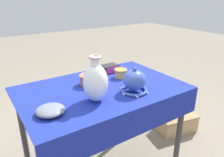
% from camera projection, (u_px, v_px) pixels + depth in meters
% --- Properties ---
extents(display_table, '(1.18, 0.77, 0.80)m').
position_uv_depth(display_table, '(103.00, 98.00, 1.61)').
color(display_table, '#38383D').
rests_on(display_table, ground_plane).
extents(vase_tall_bulbous, '(0.16, 0.16, 0.30)m').
position_uv_depth(vase_tall_bulbous, '(96.00, 82.00, 1.35)').
color(vase_tall_bulbous, white).
rests_on(vase_tall_bulbous, display_table).
extents(vase_dome_bell, '(0.20, 0.19, 0.18)m').
position_uv_depth(vase_dome_bell, '(134.00, 82.00, 1.49)').
color(vase_dome_bell, '#3851A8').
rests_on(vase_dome_bell, display_table).
extents(mosaic_tile_box, '(0.14, 0.11, 0.06)m').
position_uv_depth(mosaic_tile_box, '(110.00, 68.00, 1.89)').
color(mosaic_tile_box, '#232328').
rests_on(mosaic_tile_box, display_table).
extents(cup_wide_ochre, '(0.10, 0.10, 0.07)m').
position_uv_depth(cup_wide_ochre, '(121.00, 73.00, 1.76)').
color(cup_wide_ochre, gold).
rests_on(cup_wide_ochre, display_table).
extents(bowl_shallow_slate, '(0.17, 0.17, 0.05)m').
position_uv_depth(bowl_shallow_slate, '(50.00, 110.00, 1.24)').
color(bowl_shallow_slate, slate).
rests_on(bowl_shallow_slate, display_table).
extents(cup_wide_terracotta, '(0.14, 0.14, 0.08)m').
position_uv_depth(cup_wide_terracotta, '(88.00, 79.00, 1.62)').
color(cup_wide_terracotta, '#BC6642').
rests_on(cup_wide_terracotta, display_table).
extents(wooden_crate, '(0.46, 0.33, 0.19)m').
position_uv_depth(wooden_crate, '(176.00, 122.00, 2.42)').
color(wooden_crate, tan).
rests_on(wooden_crate, ground_plane).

